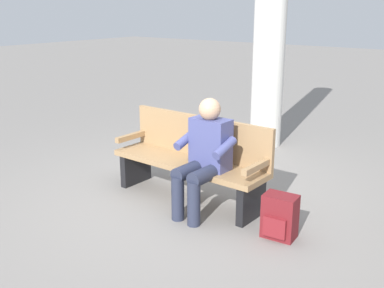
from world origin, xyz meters
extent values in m
plane|color=gray|center=(0.00, 0.00, 0.00)|extent=(40.00, 40.00, 0.00)
cube|color=#9E7A51|center=(0.00, 0.00, 0.42)|extent=(1.81, 0.53, 0.06)
cube|color=#9E7A51|center=(-0.01, -0.21, 0.68)|extent=(1.80, 0.10, 0.45)
cube|color=#9E7A51|center=(-0.85, 0.02, 0.57)|extent=(0.07, 0.48, 0.06)
cube|color=#9E7A51|center=(0.85, -0.02, 0.57)|extent=(0.07, 0.48, 0.06)
cube|color=black|center=(-0.80, 0.02, 0.20)|extent=(0.09, 0.43, 0.39)
cube|color=black|center=(0.80, -0.02, 0.20)|extent=(0.09, 0.43, 0.39)
cube|color=#474C84|center=(-0.33, 0.06, 0.71)|extent=(0.41, 0.23, 0.52)
sphere|color=tan|center=(-0.33, 0.08, 1.07)|extent=(0.22, 0.22, 0.22)
cylinder|color=#282D42|center=(-0.42, 0.27, 0.47)|extent=(0.16, 0.42, 0.15)
cylinder|color=#282D42|center=(-0.22, 0.27, 0.47)|extent=(0.16, 0.42, 0.15)
cylinder|color=#282D42|center=(-0.42, 0.46, 0.23)|extent=(0.13, 0.13, 0.45)
cylinder|color=#282D42|center=(-0.22, 0.46, 0.23)|extent=(0.13, 0.13, 0.45)
cylinder|color=#474C84|center=(-0.57, 0.17, 0.74)|extent=(0.10, 0.32, 0.18)
cylinder|color=#474C84|center=(-0.09, 0.15, 0.74)|extent=(0.10, 0.32, 0.18)
cube|color=maroon|center=(-1.19, 0.18, 0.21)|extent=(0.32, 0.23, 0.41)
cube|color=maroon|center=(-1.20, 0.30, 0.14)|extent=(0.21, 0.06, 0.19)
cylinder|color=silver|center=(0.33, -2.37, 1.90)|extent=(0.46, 0.46, 3.80)
camera|label=1|loc=(-2.84, 3.71, 2.04)|focal=43.07mm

